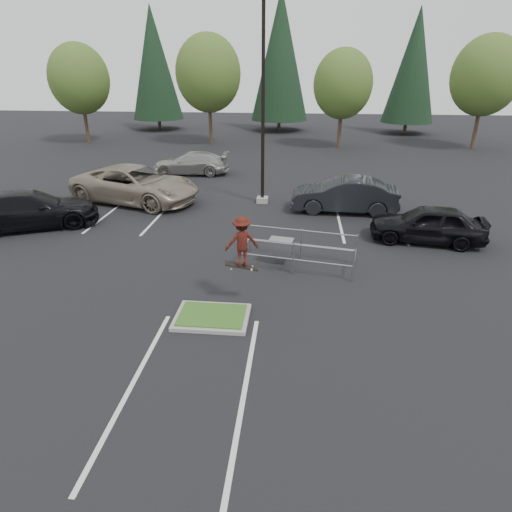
# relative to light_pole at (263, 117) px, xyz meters

# --- Properties ---
(ground) EXTENTS (120.00, 120.00, 0.00)m
(ground) POSITION_rel_light_pole_xyz_m (-0.50, -12.00, -4.56)
(ground) COLOR black
(ground) RESTS_ON ground
(grass_median) EXTENTS (2.20, 1.60, 0.16)m
(grass_median) POSITION_rel_light_pole_xyz_m (-0.50, -12.00, -4.48)
(grass_median) COLOR gray
(grass_median) RESTS_ON ground
(stall_lines) EXTENTS (22.62, 17.60, 0.01)m
(stall_lines) POSITION_rel_light_pole_xyz_m (-1.85, -5.98, -4.56)
(stall_lines) COLOR silver
(stall_lines) RESTS_ON ground
(light_pole) EXTENTS (0.70, 0.60, 10.12)m
(light_pole) POSITION_rel_light_pole_xyz_m (0.00, 0.00, 0.00)
(light_pole) COLOR gray
(light_pole) RESTS_ON ground
(decid_a) EXTENTS (5.44, 5.44, 8.91)m
(decid_a) POSITION_rel_light_pole_xyz_m (-18.51, 18.03, 1.02)
(decid_a) COLOR #38281C
(decid_a) RESTS_ON ground
(decid_b) EXTENTS (5.89, 5.89, 9.64)m
(decid_b) POSITION_rel_light_pole_xyz_m (-6.51, 18.53, 1.48)
(decid_b) COLOR #38281C
(decid_b) RESTS_ON ground
(decid_c) EXTENTS (5.12, 5.12, 8.38)m
(decid_c) POSITION_rel_light_pole_xyz_m (5.49, 17.83, 0.69)
(decid_c) COLOR #38281C
(decid_c) RESTS_ON ground
(decid_d) EXTENTS (5.76, 5.76, 9.43)m
(decid_d) POSITION_rel_light_pole_xyz_m (17.49, 18.33, 1.35)
(decid_d) COLOR #38281C
(decid_d) RESTS_ON ground
(conif_a) EXTENTS (5.72, 5.72, 13.00)m
(conif_a) POSITION_rel_light_pole_xyz_m (-14.50, 28.00, 2.54)
(conif_a) COLOR #38281C
(conif_a) RESTS_ON ground
(conif_b) EXTENTS (6.38, 6.38, 14.50)m
(conif_b) POSITION_rel_light_pole_xyz_m (-0.50, 28.50, 3.29)
(conif_b) COLOR #38281C
(conif_b) RESTS_ON ground
(conif_c) EXTENTS (5.50, 5.50, 12.50)m
(conif_c) POSITION_rel_light_pole_xyz_m (13.50, 27.50, 2.29)
(conif_c) COLOR #38281C
(conif_c) RESTS_ON ground
(cart_corral) EXTENTS (4.47, 2.28, 1.21)m
(cart_corral) POSITION_rel_light_pole_xyz_m (1.53, -7.91, -3.80)
(cart_corral) COLOR #909398
(cart_corral) RESTS_ON ground
(skateboarder) EXTENTS (1.15, 0.88, 1.73)m
(skateboarder) POSITION_rel_light_pole_xyz_m (0.29, -11.00, -2.42)
(skateboarder) COLOR black
(skateboarder) RESTS_ON ground
(car_l_tan) EXTENTS (7.72, 5.15, 1.97)m
(car_l_tan) POSITION_rel_light_pole_xyz_m (-7.00, -0.50, -3.58)
(car_l_tan) COLOR gray
(car_l_tan) RESTS_ON ground
(car_l_black) EXTENTS (6.38, 4.64, 1.72)m
(car_l_black) POSITION_rel_light_pole_xyz_m (-10.50, -5.00, -3.70)
(car_l_black) COLOR black
(car_l_black) RESTS_ON ground
(car_r_charc) EXTENTS (5.44, 2.07, 1.77)m
(car_r_charc) POSITION_rel_light_pole_xyz_m (4.30, -1.18, -3.67)
(car_r_charc) COLOR black
(car_r_charc) RESTS_ON ground
(car_r_black) EXTENTS (4.92, 2.53, 1.60)m
(car_r_black) POSITION_rel_light_pole_xyz_m (7.50, -5.00, -3.76)
(car_r_black) COLOR black
(car_r_black) RESTS_ON ground
(car_far_silver) EXTENTS (5.26, 2.27, 1.51)m
(car_far_silver) POSITION_rel_light_pole_xyz_m (-5.50, 6.28, -3.81)
(car_far_silver) COLOR #9E9E99
(car_far_silver) RESTS_ON ground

